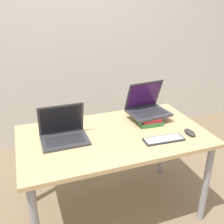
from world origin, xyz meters
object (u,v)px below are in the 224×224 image
laptop_left (64,133)px  laptop_on_books (147,107)px  wireless_keyboard (164,139)px  book_stack (146,118)px  mouse (190,132)px

laptop_left → laptop_on_books: laptop_on_books is taller
laptop_on_books → wireless_keyboard: size_ratio=1.13×
laptop_on_books → wireless_keyboard: (-0.04, -0.36, -0.10)m
laptop_on_books → wireless_keyboard: 0.37m
laptop_on_books → wireless_keyboard: bearing=-96.9°
wireless_keyboard → book_stack: bearing=85.1°
mouse → laptop_on_books: bearing=117.6°
wireless_keyboard → laptop_left: bearing=159.0°
laptop_left → wireless_keyboard: 0.70m
laptop_left → laptop_on_books: (0.69, 0.10, 0.06)m
book_stack → mouse: 0.37m
laptop_on_books → mouse: size_ratio=2.89×
laptop_on_books → wireless_keyboard: laptop_on_books is taller
book_stack → laptop_on_books: laptop_on_books is taller
wireless_keyboard → laptop_on_books: bearing=83.1°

